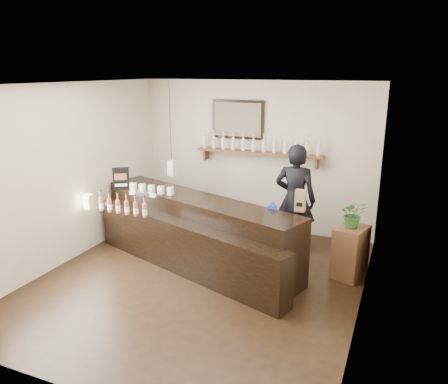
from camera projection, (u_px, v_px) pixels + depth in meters
ground at (198, 281)px, 6.38m from camera, size 5.00×5.00×0.00m
room_shell at (196, 167)px, 5.92m from camera, size 5.00×5.00×5.00m
back_wall_decor at (246, 138)px, 8.07m from camera, size 2.66×0.96×1.69m
counter at (194, 233)px, 6.88m from camera, size 3.73×2.16×1.21m
promo_sign at (121, 179)px, 7.26m from camera, size 0.24×0.17×0.38m
paper_bag at (300, 201)px, 6.16m from camera, size 0.14×0.11×0.31m
tape_dispenser at (273, 206)px, 6.30m from camera, size 0.12×0.05×0.10m
side_cabinet at (350, 252)px, 6.43m from camera, size 0.51×0.62×0.77m
potted_plant at (353, 214)px, 6.27m from camera, size 0.43×0.40×0.41m
shopkeeper at (295, 193)px, 7.10m from camera, size 0.77×0.51×2.09m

